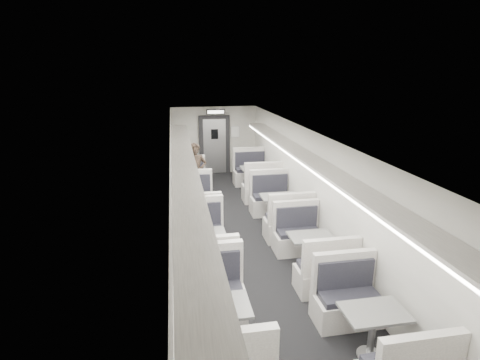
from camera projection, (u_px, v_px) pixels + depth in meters
name	position (u px, v px, depth m)	size (l,w,h in m)	color
room	(246.00, 193.00, 7.75)	(3.24, 12.24, 2.64)	black
booth_left_a	(191.00, 187.00, 10.93)	(1.00, 2.03, 1.08)	white
booth_left_b	(195.00, 210.00, 9.09)	(1.04, 2.12, 1.13)	white
booth_left_c	(203.00, 251.00, 7.02)	(1.05, 2.13, 1.14)	white
booth_left_d	(216.00, 330.00, 4.90)	(1.07, 2.17, 1.16)	white
booth_right_a	(256.00, 179.00, 11.51)	(1.10, 2.24, 1.20)	white
booth_right_b	(279.00, 210.00, 9.06)	(1.06, 2.15, 1.15)	white
booth_right_c	(310.00, 252.00, 7.05)	(0.98, 1.99, 1.06)	white
booth_right_d	(372.00, 333.00, 4.88)	(0.98, 2.00, 1.07)	white
passenger	(196.00, 173.00, 10.59)	(0.62, 0.40, 1.69)	black
window_a	(172.00, 154.00, 10.66)	(0.02, 1.18, 0.84)	black
window_b	(173.00, 174.00, 8.59)	(0.02, 1.18, 0.84)	black
window_c	(174.00, 208.00, 6.51)	(0.02, 1.18, 0.84)	black
window_d	(175.00, 273.00, 4.44)	(0.02, 1.18, 0.84)	black
luggage_rack_left	(185.00, 166.00, 7.05)	(0.46, 10.40, 0.09)	white
luggage_rack_right	(310.00, 160.00, 7.47)	(0.46, 10.40, 0.09)	white
vestibule_door	(215.00, 145.00, 13.39)	(1.10, 0.13, 2.10)	black
exit_sign	(215.00, 112.00, 12.57)	(0.62, 0.12, 0.16)	black
wall_notice	(235.00, 132.00, 13.37)	(0.32, 0.02, 0.40)	white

